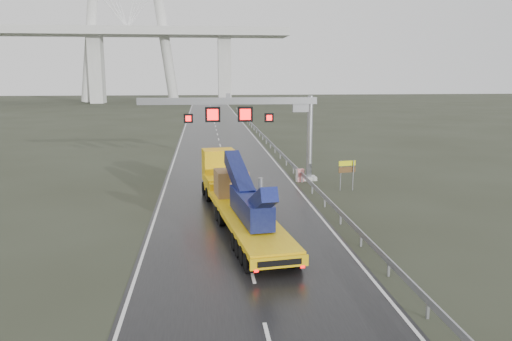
{
  "coord_description": "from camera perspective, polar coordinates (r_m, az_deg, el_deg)",
  "views": [
    {
      "loc": [
        -2.08,
        -23.47,
        8.97
      ],
      "look_at": [
        1.06,
        6.2,
        3.2
      ],
      "focal_mm": 35.0,
      "sensor_mm": 36.0,
      "label": 1
    }
  ],
  "objects": [
    {
      "name": "exit_sign_pair",
      "position": [
        39.51,
        10.36,
        0.14
      ],
      "size": [
        1.39,
        0.31,
        2.41
      ],
      "rotation": [
        0.0,
        0.0,
        0.18
      ],
      "color": "gray",
      "rests_on": "ground"
    },
    {
      "name": "striped_barrier",
      "position": [
        42.49,
        5.05,
        -0.54
      ],
      "size": [
        0.72,
        0.54,
        1.08
      ],
      "primitive_type": "cube",
      "rotation": [
        0.0,
        0.0,
        0.34
      ],
      "color": "red",
      "rests_on": "ground"
    },
    {
      "name": "guardrail",
      "position": [
        54.72,
        2.63,
        2.24
      ],
      "size": [
        0.2,
        140.0,
        1.4
      ],
      "primitive_type": null,
      "color": "gray",
      "rests_on": "ground"
    },
    {
      "name": "sign_gantry",
      "position": [
        41.8,
        -0.27,
        6.34
      ],
      "size": [
        14.9,
        1.2,
        7.42
      ],
      "color": "beige",
      "rests_on": "ground"
    },
    {
      "name": "road",
      "position": [
        64.13,
        -4.12,
        2.88
      ],
      "size": [
        11.0,
        200.0,
        0.02
      ],
      "primitive_type": "cube",
      "color": "black",
      "rests_on": "ground"
    },
    {
      "name": "ground",
      "position": [
        25.21,
        -0.92,
        -9.9
      ],
      "size": [
        400.0,
        400.0,
        0.0
      ],
      "primitive_type": "plane",
      "color": "#2A2D1F",
      "rests_on": "ground"
    },
    {
      "name": "heavy_haul_truck",
      "position": [
        31.78,
        -2.46,
        -2.46
      ],
      "size": [
        4.76,
        17.83,
        4.15
      ],
      "rotation": [
        0.0,
        0.0,
        0.13
      ],
      "color": "yellow",
      "rests_on": "ground"
    }
  ]
}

